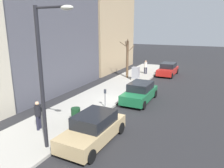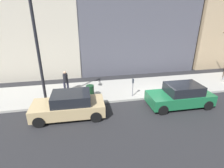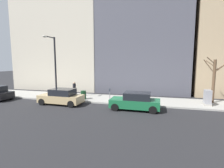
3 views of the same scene
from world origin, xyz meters
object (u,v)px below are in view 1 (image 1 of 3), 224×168
at_px(parking_meter, 105,96).
at_px(trash_bin, 76,115).
at_px(streetlamp, 45,69).
at_px(bare_tree, 127,58).
at_px(parked_car_red, 168,69).
at_px(utility_box, 136,74).
at_px(pedestrian_midblock, 38,114).
at_px(pedestrian_near_meter, 146,66).
at_px(parked_car_green, 140,92).
at_px(parked_car_tan, 93,129).

bearing_deg(parking_meter, trash_bin, 81.54).
xyz_separation_m(streetlamp, bare_tree, (2.32, -15.76, -1.61)).
bearing_deg(parked_car_red, utility_box, 63.17).
height_order(parked_car_red, pedestrian_midblock, pedestrian_midblock).
height_order(streetlamp, pedestrian_near_meter, streetlamp).
relative_size(parked_car_green, bare_tree, 0.95).
xyz_separation_m(parked_car_green, utility_box, (2.55, -6.22, 0.11)).
height_order(trash_bin, pedestrian_midblock, pedestrian_midblock).
height_order(streetlamp, bare_tree, streetlamp).
bearing_deg(streetlamp, bare_tree, -81.62).
height_order(utility_box, pedestrian_midblock, pedestrian_midblock).
relative_size(parked_car_red, pedestrian_near_meter, 2.57).
distance_m(parked_car_red, parked_car_tan, 18.06).
distance_m(parking_meter, trash_bin, 3.08).
height_order(parked_car_tan, bare_tree, bare_tree).
distance_m(parked_car_tan, trash_bin, 2.47).
xyz_separation_m(parked_car_green, pedestrian_midblock, (3.48, 7.50, 0.35)).
bearing_deg(pedestrian_near_meter, pedestrian_midblock, -79.15).
bearing_deg(parking_meter, parked_car_red, -97.14).
height_order(parked_car_green, pedestrian_midblock, pedestrian_midblock).
relative_size(streetlamp, trash_bin, 7.22).
xyz_separation_m(parked_car_red, pedestrian_near_meter, (2.55, 0.99, 0.35)).
bearing_deg(parked_car_tan, pedestrian_near_meter, -80.15).
distance_m(trash_bin, pedestrian_midblock, 2.23).
relative_size(parked_car_red, parked_car_green, 1.01).
bearing_deg(parked_car_red, parked_car_green, 91.91).
distance_m(parked_car_tan, pedestrian_midblock, 3.40).
bearing_deg(pedestrian_near_meter, trash_bin, -74.62).
distance_m(parking_meter, streetlamp, 6.74).
distance_m(parked_car_tan, pedestrian_near_meter, 17.24).
relative_size(utility_box, pedestrian_near_meter, 0.86).
distance_m(parked_car_red, bare_tree, 5.73).
bearing_deg(utility_box, parked_car_tan, 100.31).
distance_m(parked_car_green, pedestrian_midblock, 8.27).
distance_m(utility_box, pedestrian_midblock, 13.76).
relative_size(parked_car_green, utility_box, 2.95).
relative_size(pedestrian_near_meter, pedestrian_midblock, 1.00).
distance_m(parked_car_red, pedestrian_near_meter, 2.76).
bearing_deg(parked_car_green, parked_car_tan, 89.76).
bearing_deg(streetlamp, parked_car_green, -99.90).
xyz_separation_m(streetlamp, pedestrian_midblock, (1.95, -1.28, -2.93)).
height_order(parked_car_green, pedestrian_near_meter, pedestrian_near_meter).
bearing_deg(bare_tree, streetlamp, 98.38).
bearing_deg(utility_box, parked_car_red, -118.79).
height_order(parked_car_red, utility_box, utility_box).
bearing_deg(pedestrian_midblock, bare_tree, 166.07).
bearing_deg(parked_car_green, parked_car_red, -89.41).
bearing_deg(bare_tree, parked_car_green, 118.88).
bearing_deg(pedestrian_midblock, parked_car_red, 153.85).
xyz_separation_m(pedestrian_near_meter, pedestrian_midblock, (0.94, 17.39, 0.00)).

